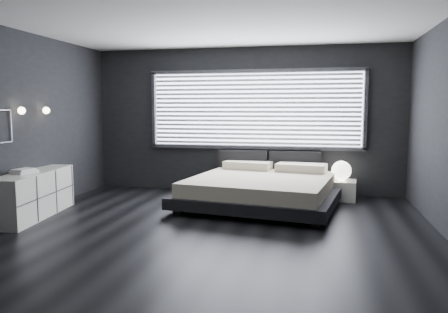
# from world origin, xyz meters

# --- Properties ---
(room) EXTENTS (6.04, 6.00, 2.80)m
(room) POSITION_xyz_m (0.00, 0.00, 1.40)
(room) COLOR black
(room) RESTS_ON ground
(window) EXTENTS (4.14, 0.09, 1.52)m
(window) POSITION_xyz_m (0.20, 2.70, 1.61)
(window) COLOR white
(window) RESTS_ON ground
(headboard) EXTENTS (1.96, 0.16, 0.52)m
(headboard) POSITION_xyz_m (0.49, 2.64, 0.57)
(headboard) COLOR black
(headboard) RESTS_ON ground
(sconce_near) EXTENTS (0.18, 0.11, 0.11)m
(sconce_near) POSITION_xyz_m (-2.88, 0.05, 1.60)
(sconce_near) COLOR silver
(sconce_near) RESTS_ON ground
(sconce_far) EXTENTS (0.18, 0.11, 0.11)m
(sconce_far) POSITION_xyz_m (-2.88, 0.65, 1.60)
(sconce_far) COLOR silver
(sconce_far) RESTS_ON ground
(wall_art_lower) EXTENTS (0.01, 0.48, 0.48)m
(wall_art_lower) POSITION_xyz_m (-2.98, -0.30, 1.38)
(wall_art_lower) COLOR #47474C
(wall_art_lower) RESTS_ON ground
(bed) EXTENTS (2.79, 2.70, 0.64)m
(bed) POSITION_xyz_m (0.50, 1.57, 0.30)
(bed) COLOR black
(bed) RESTS_ON ground
(nightstand) EXTENTS (0.65, 0.56, 0.35)m
(nightstand) POSITION_xyz_m (1.78, 2.33, 0.18)
(nightstand) COLOR white
(nightstand) RESTS_ON ground
(orb_lamp) EXTENTS (0.35, 0.35, 0.35)m
(orb_lamp) POSITION_xyz_m (1.83, 2.35, 0.53)
(orb_lamp) COLOR white
(orb_lamp) RESTS_ON nightstand
(dresser) EXTENTS (0.69, 1.77, 0.69)m
(dresser) POSITION_xyz_m (-2.78, 0.09, 0.34)
(dresser) COLOR white
(dresser) RESTS_ON ground
(book_stack) EXTENTS (0.32, 0.38, 0.07)m
(book_stack) POSITION_xyz_m (-2.81, -0.06, 0.72)
(book_stack) COLOR white
(book_stack) RESTS_ON dresser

